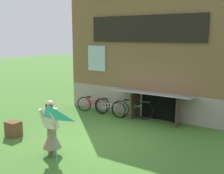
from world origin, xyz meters
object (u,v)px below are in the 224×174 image
Objects in this scene: person at (52,133)px; bicycle_green at (132,109)px; bicycle_red at (93,104)px; wooden_crate at (13,129)px; bicycle_silver at (110,108)px; kite at (48,118)px.

person is 4.23m from bicycle_green.
person reaches higher than bicycle_red.
wooden_crate is (-2.36, -3.84, -0.13)m from bicycle_green.
wooden_crate is at bearing -107.17° from bicycle_silver.
person is 1.05× the size of bicycle_red.
kite is at bearing -18.59° from wooden_crate.
person is 4.14m from bicycle_silver.
kite reaches higher than bicycle_green.
bicycle_red is (-1.64, 4.17, -0.31)m from person.
bicycle_red is at bearing 113.55° from kite.
kite is at bearing -51.45° from person.
bicycle_red is 2.95× the size of wooden_crate.
bicycle_green is at bearing 12.84° from bicycle_silver.
person is 0.98× the size of bicycle_silver.
bicycle_silver is 3.15× the size of wooden_crate.
kite is 3.06× the size of wooden_crate.
bicycle_red is (-2.02, 4.63, -0.91)m from kite.
wooden_crate is (-0.48, -3.79, -0.09)m from bicycle_red.
kite reaches higher than bicycle_silver.
person is at bearing 129.05° from kite.
person reaches higher than bicycle_silver.
wooden_crate is at bearing 161.41° from kite.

